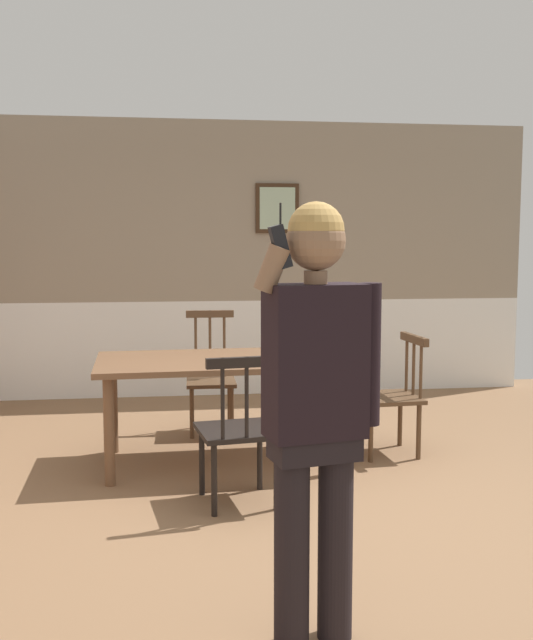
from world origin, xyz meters
The scene contains 7 objects.
ground_plane centered at (0.00, 0.00, 0.00)m, with size 7.29×7.29×0.00m, color #846042.
room_back_partition centered at (0.00, 3.32, 1.36)m, with size 6.09×0.17×2.82m.
dining_table centered at (-0.36, 0.90, 0.68)m, with size 1.81×1.04×0.76m.
chair_near_window centered at (-0.32, 0.03, 0.47)m, with size 0.53×0.53×0.93m.
chair_by_doorway centered at (0.92, 0.95, 0.45)m, with size 0.49×0.49×0.90m.
chair_at_table_head centered at (-0.39, 1.78, 0.47)m, with size 0.42×0.42×1.01m.
person_figure centered at (-0.17, -1.54, 1.00)m, with size 0.52×0.27×1.74m.
Camera 1 is at (-0.74, -4.27, 1.59)m, focal length 41.10 mm.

